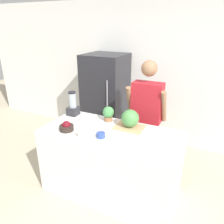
% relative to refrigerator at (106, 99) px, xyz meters
% --- Properties ---
extents(ground_plane, '(14.00, 14.00, 0.00)m').
position_rel_refrigerator_xyz_m(ground_plane, '(0.76, -1.74, -0.84)').
color(ground_plane, beige).
extents(wall_back, '(8.00, 0.06, 2.60)m').
position_rel_refrigerator_xyz_m(wall_back, '(0.76, 0.40, 0.46)').
color(wall_back, white).
rests_on(wall_back, ground_plane).
extents(counter_island, '(1.75, 0.82, 0.92)m').
position_rel_refrigerator_xyz_m(counter_island, '(0.76, -1.33, -0.38)').
color(counter_island, white).
rests_on(counter_island, ground_plane).
extents(refrigerator, '(0.73, 0.73, 1.68)m').
position_rel_refrigerator_xyz_m(refrigerator, '(0.00, 0.00, 0.00)').
color(refrigerator, '#232328').
rests_on(refrigerator, ground_plane).
extents(person, '(0.57, 0.27, 1.72)m').
position_rel_refrigerator_xyz_m(person, '(1.00, -0.62, 0.05)').
color(person, gray).
rests_on(person, ground_plane).
extents(cutting_board, '(0.38, 0.30, 0.01)m').
position_rel_refrigerator_xyz_m(cutting_board, '(0.93, -1.13, 0.09)').
color(cutting_board, tan).
rests_on(cutting_board, counter_island).
extents(watermelon, '(0.23, 0.23, 0.23)m').
position_rel_refrigerator_xyz_m(watermelon, '(0.93, -1.12, 0.21)').
color(watermelon, '#4C8C47').
rests_on(watermelon, cutting_board).
extents(bowl_cherries, '(0.18, 0.18, 0.13)m').
position_rel_refrigerator_xyz_m(bowl_cherries, '(0.24, -1.54, 0.13)').
color(bowl_cherries, '#2D231E').
rests_on(bowl_cherries, counter_island).
extents(bowl_cream, '(0.16, 0.16, 0.09)m').
position_rel_refrigerator_xyz_m(bowl_cream, '(0.51, -1.56, 0.12)').
color(bowl_cream, beige).
rests_on(bowl_cream, counter_island).
extents(bowl_small_blue, '(0.11, 0.11, 0.06)m').
position_rel_refrigerator_xyz_m(bowl_small_blue, '(0.72, -1.52, 0.11)').
color(bowl_small_blue, '#334C9E').
rests_on(bowl_small_blue, counter_island).
extents(blender, '(0.15, 0.15, 0.36)m').
position_rel_refrigerator_xyz_m(blender, '(0.02, -1.08, 0.23)').
color(blender, '#28282D').
rests_on(blender, counter_island).
extents(potted_plant, '(0.16, 0.16, 0.21)m').
position_rel_refrigerator_xyz_m(potted_plant, '(0.59, -1.06, 0.20)').
color(potted_plant, '#996647').
rests_on(potted_plant, counter_island).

